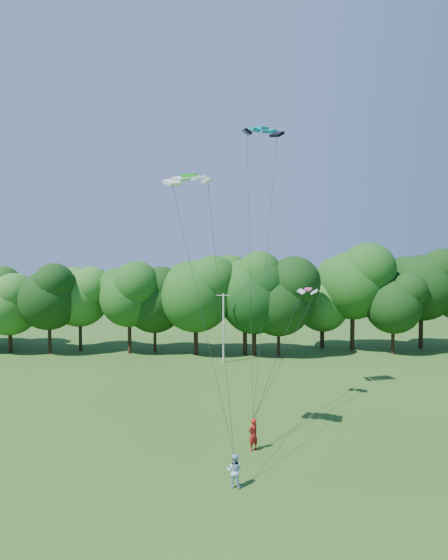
{
  "coord_description": "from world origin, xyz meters",
  "views": [
    {
      "loc": [
        1.61,
        -18.57,
        11.03
      ],
      "look_at": [
        0.88,
        13.0,
        9.89
      ],
      "focal_mm": 28.0,
      "sensor_mm": 36.0,
      "label": 1
    }
  ],
  "objects": [
    {
      "name": "utility_pole",
      "position": [
        0.41,
        30.05,
        4.0
      ],
      "size": [
        1.55,
        0.19,
        7.76
      ],
      "rotation": [
        0.0,
        0.0,
        0.06
      ],
      "color": "#B9BAB1",
      "rests_on": "ground"
    },
    {
      "name": "kite_flyer_left",
      "position": [
        2.74,
        6.94,
        0.95
      ],
      "size": [
        0.83,
        0.8,
        1.9
      ],
      "primitive_type": "imported",
      "rotation": [
        0.0,
        0.0,
        3.84
      ],
      "color": "#A21B15",
      "rests_on": "ground"
    },
    {
      "name": "tree_back_center",
      "position": [
        4.03,
        33.85,
        8.05
      ],
      "size": [
        8.87,
        8.87,
        12.9
      ],
      "color": "black",
      "rests_on": "ground"
    },
    {
      "name": "kite_green",
      "position": [
        -0.9,
        6.27,
        16.07
      ],
      "size": [
        3.01,
        2.04,
        0.47
      ],
      "rotation": [
        0.0,
        0.0,
        -0.31
      ],
      "color": "#26DD21",
      "rests_on": "ground"
    },
    {
      "name": "ground",
      "position": [
        0.0,
        0.0,
        0.0
      ],
      "size": [
        160.0,
        160.0,
        0.0
      ],
      "primitive_type": "plane",
      "color": "#254B14",
      "rests_on": "ground"
    },
    {
      "name": "kite_flyer_right",
      "position": [
        1.63,
        2.66,
        0.82
      ],
      "size": [
        0.91,
        0.77,
        1.64
      ],
      "primitive_type": "imported",
      "rotation": [
        0.0,
        0.0,
        2.94
      ],
      "color": "#A9C8EA",
      "rests_on": "ground"
    },
    {
      "name": "kite_pink",
      "position": [
        7.42,
        15.85,
        9.06
      ],
      "size": [
        1.73,
        1.32,
        0.25
      ],
      "rotation": [
        0.0,
        0.0,
        -0.41
      ],
      "color": "#C83779",
      "rests_on": "ground"
    },
    {
      "name": "kite_teal",
      "position": [
        3.73,
        15.04,
        21.38
      ],
      "size": [
        3.28,
        2.19,
        0.57
      ],
      "rotation": [
        0.0,
        0.0,
        0.3
      ],
      "color": "#05879D",
      "rests_on": "ground"
    }
  ]
}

